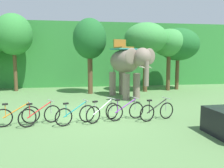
{
  "coord_description": "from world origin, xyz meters",
  "views": [
    {
      "loc": [
        -0.67,
        -9.93,
        2.65
      ],
      "look_at": [
        1.04,
        1.0,
        1.3
      ],
      "focal_mm": 36.23,
      "sensor_mm": 36.0,
      "label": 1
    }
  ],
  "objects_px": {
    "bike_teal": "(76,115)",
    "tree_right": "(146,39)",
    "tree_far_left": "(13,35)",
    "bike_orange": "(17,116)",
    "elephant": "(127,64)",
    "tree_far_right": "(169,43)",
    "bike_red": "(40,115)",
    "tree_center": "(178,45)",
    "bike_white": "(103,112)",
    "bike_purple": "(126,111)",
    "bike_black": "(157,111)",
    "tree_left": "(90,39)"
  },
  "relations": [
    {
      "from": "bike_white",
      "to": "tree_right",
      "type": "bearing_deg",
      "value": 61.21
    },
    {
      "from": "tree_center",
      "to": "bike_purple",
      "type": "relative_size",
      "value": 2.94
    },
    {
      "from": "tree_right",
      "to": "bike_orange",
      "type": "height_order",
      "value": "tree_right"
    },
    {
      "from": "tree_right",
      "to": "bike_red",
      "type": "relative_size",
      "value": 3.44
    },
    {
      "from": "tree_far_left",
      "to": "bike_purple",
      "type": "bearing_deg",
      "value": -53.89
    },
    {
      "from": "bike_teal",
      "to": "bike_white",
      "type": "bearing_deg",
      "value": 12.14
    },
    {
      "from": "elephant",
      "to": "bike_white",
      "type": "distance_m",
      "value": 5.86
    },
    {
      "from": "elephant",
      "to": "bike_white",
      "type": "bearing_deg",
      "value": -112.68
    },
    {
      "from": "elephant",
      "to": "bike_red",
      "type": "bearing_deg",
      "value": -131.37
    },
    {
      "from": "tree_far_left",
      "to": "bike_orange",
      "type": "xyz_separation_m",
      "value": [
        2.33,
        -9.22,
        -3.88
      ]
    },
    {
      "from": "tree_left",
      "to": "bike_teal",
      "type": "height_order",
      "value": "tree_left"
    },
    {
      "from": "tree_far_right",
      "to": "bike_orange",
      "type": "xyz_separation_m",
      "value": [
        -9.38,
        -7.78,
        -3.27
      ]
    },
    {
      "from": "tree_center",
      "to": "bike_black",
      "type": "height_order",
      "value": "tree_center"
    },
    {
      "from": "tree_far_right",
      "to": "bike_purple",
      "type": "distance_m",
      "value": 9.76
    },
    {
      "from": "bike_orange",
      "to": "bike_black",
      "type": "bearing_deg",
      "value": -1.53
    },
    {
      "from": "bike_teal",
      "to": "tree_right",
      "type": "bearing_deg",
      "value": 55.93
    },
    {
      "from": "tree_center",
      "to": "bike_teal",
      "type": "distance_m",
      "value": 12.04
    },
    {
      "from": "tree_left",
      "to": "bike_black",
      "type": "height_order",
      "value": "tree_left"
    },
    {
      "from": "tree_right",
      "to": "tree_far_right",
      "type": "bearing_deg",
      "value": 9.02
    },
    {
      "from": "tree_center",
      "to": "bike_orange",
      "type": "xyz_separation_m",
      "value": [
        -10.3,
        -8.16,
        -3.2
      ]
    },
    {
      "from": "tree_center",
      "to": "bike_red",
      "type": "distance_m",
      "value": 12.91
    },
    {
      "from": "tree_left",
      "to": "tree_center",
      "type": "height_order",
      "value": "tree_left"
    },
    {
      "from": "bike_white",
      "to": "bike_purple",
      "type": "relative_size",
      "value": 0.89
    },
    {
      "from": "bike_white",
      "to": "tree_far_right",
      "type": "bearing_deg",
      "value": 52.0
    },
    {
      "from": "tree_far_left",
      "to": "elephant",
      "type": "relative_size",
      "value": 1.38
    },
    {
      "from": "bike_teal",
      "to": "bike_black",
      "type": "relative_size",
      "value": 0.95
    },
    {
      "from": "tree_center",
      "to": "bike_white",
      "type": "relative_size",
      "value": 3.32
    },
    {
      "from": "bike_orange",
      "to": "bike_white",
      "type": "xyz_separation_m",
      "value": [
        3.34,
        0.04,
        0.0
      ]
    },
    {
      "from": "tree_far_left",
      "to": "tree_center",
      "type": "xyz_separation_m",
      "value": [
        12.63,
        -1.06,
        -0.68
      ]
    },
    {
      "from": "bike_orange",
      "to": "bike_black",
      "type": "distance_m",
      "value": 5.59
    },
    {
      "from": "bike_orange",
      "to": "bike_white",
      "type": "distance_m",
      "value": 3.34
    },
    {
      "from": "tree_far_right",
      "to": "bike_red",
      "type": "bearing_deg",
      "value": -137.35
    },
    {
      "from": "tree_center",
      "to": "bike_white",
      "type": "distance_m",
      "value": 11.16
    },
    {
      "from": "bike_red",
      "to": "tree_center",
      "type": "bearing_deg",
      "value": 41.09
    },
    {
      "from": "bike_red",
      "to": "tree_far_left",
      "type": "bearing_deg",
      "value": 109.02
    },
    {
      "from": "bike_black",
      "to": "bike_orange",
      "type": "bearing_deg",
      "value": 178.47
    },
    {
      "from": "tree_center",
      "to": "bike_red",
      "type": "xyz_separation_m",
      "value": [
        -9.43,
        -8.22,
        -3.2
      ]
    },
    {
      "from": "tree_right",
      "to": "bike_orange",
      "type": "distance_m",
      "value": 11.11
    },
    {
      "from": "tree_far_left",
      "to": "bike_orange",
      "type": "height_order",
      "value": "tree_far_left"
    },
    {
      "from": "tree_right",
      "to": "tree_center",
      "type": "relative_size",
      "value": 1.05
    },
    {
      "from": "elephant",
      "to": "tree_center",
      "type": "bearing_deg",
      "value": 31.78
    },
    {
      "from": "bike_red",
      "to": "bike_white",
      "type": "distance_m",
      "value": 2.47
    },
    {
      "from": "bike_red",
      "to": "bike_purple",
      "type": "bearing_deg",
      "value": 2.8
    },
    {
      "from": "bike_red",
      "to": "bike_black",
      "type": "height_order",
      "value": "same"
    },
    {
      "from": "bike_red",
      "to": "bike_teal",
      "type": "bearing_deg",
      "value": -5.49
    },
    {
      "from": "bike_orange",
      "to": "bike_purple",
      "type": "bearing_deg",
      "value": 1.41
    },
    {
      "from": "tree_center",
      "to": "bike_black",
      "type": "relative_size",
      "value": 2.96
    },
    {
      "from": "tree_far_right",
      "to": "tree_far_left",
      "type": "bearing_deg",
      "value": 173.02
    },
    {
      "from": "bike_purple",
      "to": "bike_teal",
      "type": "bearing_deg",
      "value": -171.78
    },
    {
      "from": "tree_far_left",
      "to": "tree_center",
      "type": "height_order",
      "value": "tree_far_left"
    }
  ]
}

